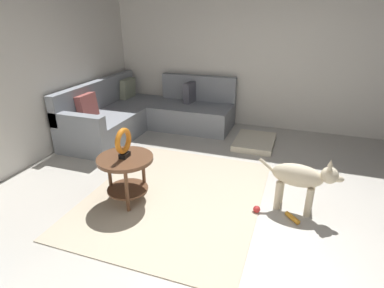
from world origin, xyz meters
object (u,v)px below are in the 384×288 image
object	(u,v)px
dog	(301,178)
dog_toy_ball	(257,209)
side_table	(126,167)
dog_bed_mat	(255,142)
sectional_couch	(145,114)
torus_sculpture	(123,142)
dog_toy_rope	(292,218)

from	to	relation	value
dog	dog_toy_ball	bearing A→B (deg)	-57.02
side_table	dog_bed_mat	xyz separation A→B (m)	(2.08, -1.08, -0.37)
dog	dog_toy_ball	size ratio (longest dim) A/B	11.23
sectional_couch	side_table	world-z (taller)	sectional_couch
side_table	dog	xyz separation A→B (m)	(0.45, -1.79, -0.04)
torus_sculpture	dog_toy_ball	distance (m)	1.57
torus_sculpture	dog_toy_ball	world-z (taller)	torus_sculpture
side_table	dog_toy_rope	bearing A→B (deg)	-82.33
dog	torus_sculpture	bearing A→B (deg)	-69.58
sectional_couch	dog_toy_rope	xyz separation A→B (m)	(-1.85, -2.61, -0.27)
torus_sculpture	dog	distance (m)	1.88
dog_toy_ball	side_table	bearing A→B (deg)	100.09
dog_toy_ball	dog_toy_rope	xyz separation A→B (m)	(-0.01, -0.37, -0.01)
sectional_couch	dog	size ratio (longest dim) A/B	2.65
torus_sculpture	dog	size ratio (longest dim) A/B	0.38
sectional_couch	dog_bed_mat	distance (m)	1.95
dog_bed_mat	dog_toy_ball	world-z (taller)	dog_bed_mat
torus_sculpture	dog_bed_mat	bearing A→B (deg)	-27.53
side_table	torus_sculpture	distance (m)	0.29
dog_toy_ball	dog_bed_mat	bearing A→B (deg)	9.61
sectional_couch	dog_toy_ball	xyz separation A→B (m)	(-1.84, -2.24, -0.25)
dog_bed_mat	dog	xyz separation A→B (m)	(-1.63, -0.71, 0.33)
torus_sculpture	dog_toy_rope	size ratio (longest dim) A/B	1.83
sectional_couch	side_table	bearing A→B (deg)	-157.84
torus_sculpture	side_table	bearing A→B (deg)	0.00
dog_bed_mat	dog_toy_rope	xyz separation A→B (m)	(-1.84, -0.68, -0.02)
dog_toy_ball	dog_toy_rope	world-z (taller)	dog_toy_ball
side_table	torus_sculpture	size ratio (longest dim) A/B	1.84
dog	dog_toy_rope	world-z (taller)	dog
dog_bed_mat	dog	distance (m)	1.81
torus_sculpture	sectional_couch	bearing A→B (deg)	22.16
dog_bed_mat	dog_toy_ball	distance (m)	1.86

